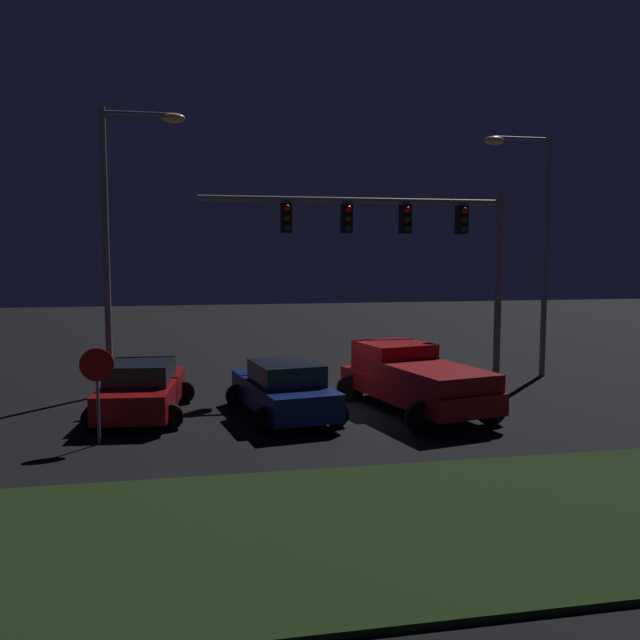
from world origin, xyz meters
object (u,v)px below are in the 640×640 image
(car_sedan_far, at_px, (284,390))
(stop_sign, at_px, (97,377))
(pickup_truck, at_px, (412,375))
(car_sedan, at_px, (142,389))
(street_lamp_left, at_px, (121,218))
(traffic_signal_gantry, at_px, (406,233))
(street_lamp_right, at_px, (534,227))

(car_sedan_far, bearing_deg, stop_sign, 102.25)
(pickup_truck, distance_m, stop_sign, 8.32)
(stop_sign, bearing_deg, car_sedan, 72.73)
(car_sedan, bearing_deg, street_lamp_left, 18.14)
(car_sedan_far, height_order, traffic_signal_gantry, traffic_signal_gantry)
(car_sedan, relative_size, car_sedan_far, 0.99)
(car_sedan, bearing_deg, traffic_signal_gantry, -62.98)
(pickup_truck, bearing_deg, stop_sign, 89.99)
(car_sedan, distance_m, stop_sign, 2.84)
(traffic_signal_gantry, relative_size, stop_sign, 4.63)
(traffic_signal_gantry, bearing_deg, street_lamp_right, 2.17)
(traffic_signal_gantry, height_order, stop_sign, traffic_signal_gantry)
(pickup_truck, bearing_deg, traffic_signal_gantry, -27.86)
(pickup_truck, distance_m, car_sedan_far, 3.59)
(traffic_signal_gantry, distance_m, street_lamp_right, 4.74)
(car_sedan, distance_m, traffic_signal_gantry, 10.01)
(street_lamp_right, height_order, stop_sign, street_lamp_right)
(street_lamp_right, bearing_deg, car_sedan_far, -155.78)
(street_lamp_right, relative_size, stop_sign, 3.79)
(street_lamp_right, distance_m, stop_sign, 15.66)
(pickup_truck, height_order, stop_sign, stop_sign)
(pickup_truck, relative_size, street_lamp_left, 0.65)
(traffic_signal_gantry, bearing_deg, car_sedan, -158.90)
(stop_sign, bearing_deg, street_lamp_right, 23.34)
(car_sedan_far, relative_size, street_lamp_right, 0.55)
(street_lamp_left, distance_m, street_lamp_right, 13.86)
(pickup_truck, height_order, traffic_signal_gantry, traffic_signal_gantry)
(car_sedan, xyz_separation_m, street_lamp_right, (13.16, 3.43, 4.54))
(pickup_truck, xyz_separation_m, car_sedan_far, (-3.58, 0.01, -0.26))
(traffic_signal_gantry, bearing_deg, pickup_truck, -105.51)
(pickup_truck, distance_m, street_lamp_right, 8.41)
(car_sedan_far, height_order, street_lamp_left, street_lamp_left)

